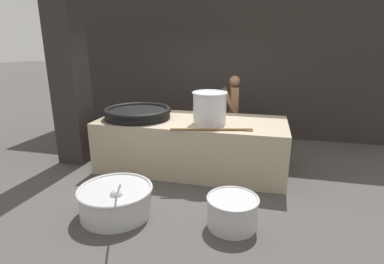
{
  "coord_description": "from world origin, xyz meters",
  "views": [
    {
      "loc": [
        1.22,
        -5.01,
        2.2
      ],
      "look_at": [
        0.0,
        0.0,
        0.68
      ],
      "focal_mm": 28.0,
      "sensor_mm": 36.0,
      "label": 1
    }
  ],
  "objects_px": {
    "prep_bowl_vegetables": "(116,199)",
    "giant_wok_near": "(138,113)",
    "stock_pot": "(210,107)",
    "prep_bowl_meat": "(232,210)",
    "cook": "(233,111)"
  },
  "relations": [
    {
      "from": "cook",
      "to": "prep_bowl_vegetables",
      "type": "bearing_deg",
      "value": 58.51
    },
    {
      "from": "stock_pot",
      "to": "prep_bowl_meat",
      "type": "bearing_deg",
      "value": -69.07
    },
    {
      "from": "stock_pot",
      "to": "prep_bowl_meat",
      "type": "distance_m",
      "value": 1.91
    },
    {
      "from": "giant_wok_near",
      "to": "prep_bowl_vegetables",
      "type": "xyz_separation_m",
      "value": [
        0.38,
        -1.68,
        -0.79
      ]
    },
    {
      "from": "giant_wok_near",
      "to": "prep_bowl_meat",
      "type": "xyz_separation_m",
      "value": [
        1.92,
        -1.59,
        -0.79
      ]
    },
    {
      "from": "giant_wok_near",
      "to": "prep_bowl_meat",
      "type": "bearing_deg",
      "value": -39.73
    },
    {
      "from": "cook",
      "to": "giant_wok_near",
      "type": "bearing_deg",
      "value": 29.52
    },
    {
      "from": "stock_pot",
      "to": "cook",
      "type": "distance_m",
      "value": 1.4
    },
    {
      "from": "giant_wok_near",
      "to": "stock_pot",
      "type": "bearing_deg",
      "value": -2.62
    },
    {
      "from": "prep_bowl_vegetables",
      "to": "stock_pot",
      "type": "bearing_deg",
      "value": 59.51
    },
    {
      "from": "prep_bowl_vegetables",
      "to": "giant_wok_near",
      "type": "bearing_deg",
      "value": 102.66
    },
    {
      "from": "stock_pot",
      "to": "prep_bowl_meat",
      "type": "relative_size",
      "value": 0.91
    },
    {
      "from": "stock_pot",
      "to": "giant_wok_near",
      "type": "bearing_deg",
      "value": 177.38
    },
    {
      "from": "stock_pot",
      "to": "prep_bowl_vegetables",
      "type": "xyz_separation_m",
      "value": [
        -0.95,
        -1.62,
        -0.97
      ]
    },
    {
      "from": "cook",
      "to": "prep_bowl_vegetables",
      "type": "relative_size",
      "value": 1.36
    }
  ]
}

